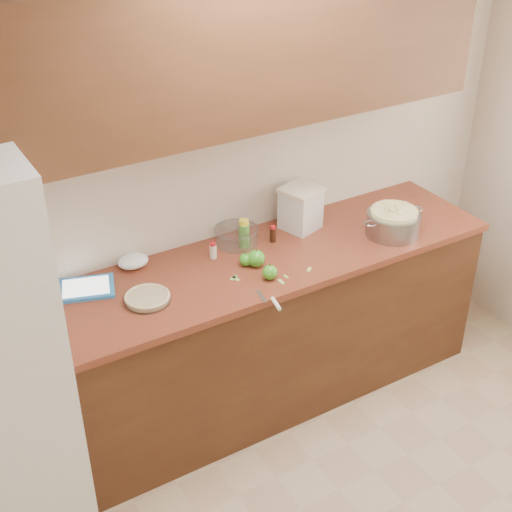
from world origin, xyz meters
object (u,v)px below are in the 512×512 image
flour_canister (301,208)px  colander (393,222)px  tablet (86,288)px  pie (147,298)px

flour_canister → colander: bearing=-38.9°
flour_canister → tablet: flour_canister is taller
pie → flour_canister: 1.04m
pie → flour_canister: bearing=12.8°
pie → tablet: bearing=131.7°
colander → flour_canister: size_ratio=1.60×
pie → tablet: 0.32m
flour_canister → tablet: (-1.23, 0.01, -0.11)m
colander → flour_canister: flour_canister is taller
colander → tablet: bearing=168.6°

